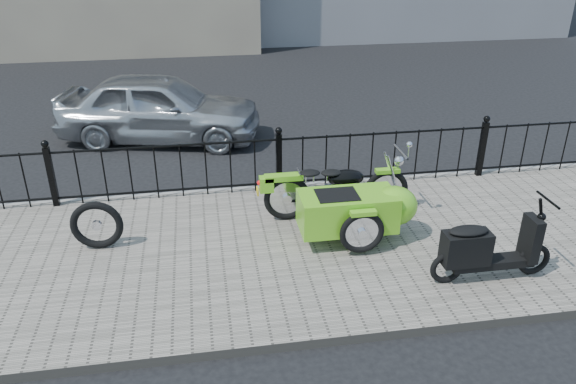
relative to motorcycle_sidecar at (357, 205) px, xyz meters
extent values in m
plane|color=black|center=(-0.84, 0.34, -0.59)|extent=(120.00, 120.00, 0.00)
cube|color=#6A6459|center=(-0.84, -0.16, -0.53)|extent=(30.00, 3.80, 0.12)
cube|color=gray|center=(-0.84, 1.78, -0.53)|extent=(30.00, 0.10, 0.12)
cylinder|color=black|center=(-0.84, 1.64, 0.40)|extent=(14.00, 0.04, 0.04)
cylinder|color=black|center=(-0.84, 1.64, -0.35)|extent=(14.00, 0.04, 0.04)
cube|color=black|center=(-4.34, 1.64, 0.01)|extent=(0.09, 0.09, 0.96)
sphere|color=black|center=(-4.34, 1.64, 0.55)|extent=(0.11, 0.11, 0.11)
cube|color=black|center=(-0.84, 1.64, 0.01)|extent=(0.09, 0.09, 0.96)
sphere|color=black|center=(-0.84, 1.64, 0.55)|extent=(0.11, 0.11, 0.11)
cube|color=black|center=(2.66, 1.64, 0.01)|extent=(0.09, 0.09, 0.96)
sphere|color=black|center=(2.66, 1.64, 0.55)|extent=(0.11, 0.11, 0.11)
torus|color=black|center=(0.62, 0.61, -0.13)|extent=(0.69, 0.09, 0.69)
torus|color=black|center=(-0.88, 0.61, -0.13)|extent=(0.69, 0.09, 0.69)
torus|color=black|center=(-0.08, -0.53, -0.13)|extent=(0.60, 0.08, 0.60)
cube|color=gray|center=(-0.13, 0.61, -0.11)|extent=(0.34, 0.22, 0.24)
cylinder|color=black|center=(-0.13, 0.61, -0.18)|extent=(1.40, 0.04, 0.04)
ellipsoid|color=black|center=(-0.01, 0.61, 0.13)|extent=(0.54, 0.29, 0.26)
cylinder|color=silver|center=(0.80, 0.61, 0.49)|extent=(0.03, 0.56, 0.03)
cylinder|color=silver|center=(0.68, 0.61, 0.18)|extent=(0.25, 0.04, 0.59)
sphere|color=silver|center=(0.78, 0.61, 0.35)|extent=(0.15, 0.15, 0.15)
cube|color=#6DC821|center=(0.62, 0.61, 0.20)|extent=(0.36, 0.12, 0.06)
cube|color=#6DC821|center=(-0.93, 0.61, 0.21)|extent=(0.55, 0.16, 0.08)
ellipsoid|color=black|center=(-0.23, 0.61, 0.23)|extent=(0.31, 0.22, 0.08)
ellipsoid|color=black|center=(-0.55, 0.61, 0.25)|extent=(0.31, 0.22, 0.08)
sphere|color=red|center=(-1.28, 0.61, 0.15)|extent=(0.07, 0.07, 0.07)
cube|color=gold|center=(-1.30, 0.71, -0.03)|extent=(0.02, 0.14, 0.10)
cube|color=#6DC821|center=(-0.18, -0.14, 0.00)|extent=(1.30, 0.62, 0.50)
ellipsoid|color=#6DC821|center=(0.47, -0.14, 0.02)|extent=(0.65, 0.60, 0.54)
cube|color=black|center=(-0.33, -0.14, 0.23)|extent=(0.55, 0.43, 0.06)
cube|color=#6DC821|center=(-0.08, -0.53, 0.16)|extent=(0.34, 0.11, 0.06)
torus|color=black|center=(1.92, -1.29, -0.26)|extent=(0.43, 0.07, 0.43)
torus|color=black|center=(0.78, -1.29, -0.26)|extent=(0.43, 0.07, 0.43)
cube|color=black|center=(1.35, -1.29, -0.25)|extent=(1.04, 0.23, 0.10)
cube|color=black|center=(0.98, -1.29, -0.01)|extent=(0.57, 0.27, 0.42)
ellipsoid|color=black|center=(0.98, -1.29, 0.23)|extent=(0.49, 0.24, 0.09)
cube|color=black|center=(1.81, -1.29, 0.04)|extent=(0.12, 0.31, 0.57)
cylinder|color=black|center=(1.89, -1.29, 0.36)|extent=(0.16, 0.04, 0.46)
cylinder|color=black|center=(1.93, -1.29, 0.56)|extent=(0.03, 0.46, 0.03)
torus|color=black|center=(-3.51, 0.23, -0.13)|extent=(0.70, 0.14, 0.70)
imported|color=#B5B8BD|center=(-2.84, 4.63, 0.10)|extent=(4.32, 2.51, 1.38)
camera|label=1|loc=(-2.06, -6.60, 3.55)|focal=35.00mm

